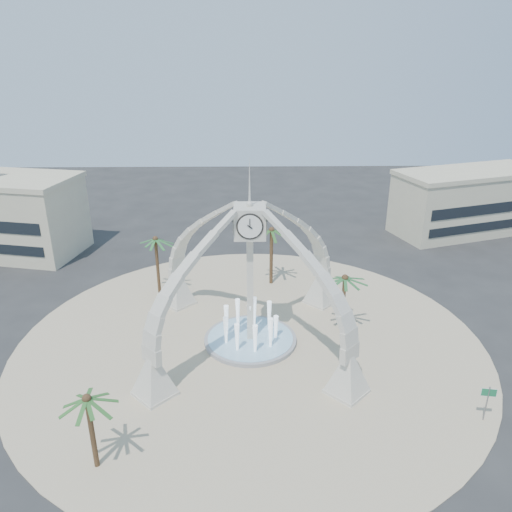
{
  "coord_description": "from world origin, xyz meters",
  "views": [
    {
      "loc": [
        -0.2,
        -37.16,
        23.57
      ],
      "look_at": [
        0.53,
        2.0,
        7.25
      ],
      "focal_mm": 35.0,
      "sensor_mm": 36.0,
      "label": 1
    }
  ],
  "objects_px": {
    "fountain": "(250,339)",
    "palm_south": "(87,400)",
    "clock_tower": "(250,274)",
    "palm_north": "(272,231)",
    "street_sign": "(488,397)",
    "palm_east": "(345,279)",
    "palm_west": "(155,240)"
  },
  "relations": [
    {
      "from": "palm_south",
      "to": "clock_tower",
      "type": "bearing_deg",
      "value": 55.57
    },
    {
      "from": "palm_south",
      "to": "street_sign",
      "type": "distance_m",
      "value": 25.77
    },
    {
      "from": "fountain",
      "to": "palm_east",
      "type": "xyz_separation_m",
      "value": [
        8.22,
        1.7,
        4.91
      ]
    },
    {
      "from": "clock_tower",
      "to": "palm_north",
      "type": "xyz_separation_m",
      "value": [
        2.33,
        11.66,
        -0.43
      ]
    },
    {
      "from": "fountain",
      "to": "palm_west",
      "type": "height_order",
      "value": "palm_west"
    },
    {
      "from": "palm_east",
      "to": "palm_south",
      "type": "xyz_separation_m",
      "value": [
        -17.69,
        -15.51,
        -0.2
      ]
    },
    {
      "from": "palm_east",
      "to": "palm_west",
      "type": "bearing_deg",
      "value": 156.31
    },
    {
      "from": "palm_west",
      "to": "street_sign",
      "type": "distance_m",
      "value": 32.23
    },
    {
      "from": "fountain",
      "to": "palm_north",
      "type": "relative_size",
      "value": 1.16
    },
    {
      "from": "palm_east",
      "to": "palm_north",
      "type": "height_order",
      "value": "palm_north"
    },
    {
      "from": "palm_east",
      "to": "palm_west",
      "type": "height_order",
      "value": "palm_west"
    },
    {
      "from": "clock_tower",
      "to": "fountain",
      "type": "xyz_separation_m",
      "value": [
        0.0,
        0.0,
        -6.2
      ]
    },
    {
      "from": "palm_west",
      "to": "palm_north",
      "type": "bearing_deg",
      "value": 10.9
    },
    {
      "from": "palm_south",
      "to": "street_sign",
      "type": "bearing_deg",
      "value": 8.0
    },
    {
      "from": "clock_tower",
      "to": "palm_south",
      "type": "bearing_deg",
      "value": -124.43
    },
    {
      "from": "palm_east",
      "to": "street_sign",
      "type": "distance_m",
      "value": 14.55
    },
    {
      "from": "palm_north",
      "to": "street_sign",
      "type": "relative_size",
      "value": 2.46
    },
    {
      "from": "clock_tower",
      "to": "palm_north",
      "type": "relative_size",
      "value": 2.6
    },
    {
      "from": "fountain",
      "to": "palm_south",
      "type": "height_order",
      "value": "palm_south"
    },
    {
      "from": "clock_tower",
      "to": "street_sign",
      "type": "relative_size",
      "value": 6.4
    },
    {
      "from": "fountain",
      "to": "palm_south",
      "type": "relative_size",
      "value": 1.4
    },
    {
      "from": "clock_tower",
      "to": "palm_north",
      "type": "distance_m",
      "value": 11.9
    },
    {
      "from": "street_sign",
      "to": "palm_west",
      "type": "bearing_deg",
      "value": 152.06
    },
    {
      "from": "palm_west",
      "to": "palm_east",
      "type": "bearing_deg",
      "value": -23.69
    },
    {
      "from": "palm_west",
      "to": "palm_south",
      "type": "relative_size",
      "value": 1.18
    },
    {
      "from": "palm_south",
      "to": "fountain",
      "type": "bearing_deg",
      "value": 55.57
    },
    {
      "from": "palm_west",
      "to": "street_sign",
      "type": "height_order",
      "value": "palm_west"
    },
    {
      "from": "palm_north",
      "to": "palm_south",
      "type": "distance_m",
      "value": 28.09
    },
    {
      "from": "palm_north",
      "to": "palm_south",
      "type": "height_order",
      "value": "palm_north"
    },
    {
      "from": "clock_tower",
      "to": "palm_north",
      "type": "height_order",
      "value": "clock_tower"
    },
    {
      "from": "palm_north",
      "to": "clock_tower",
      "type": "bearing_deg",
      "value": -101.3
    },
    {
      "from": "palm_west",
      "to": "clock_tower",
      "type": "bearing_deg",
      "value": -45.17
    }
  ]
}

